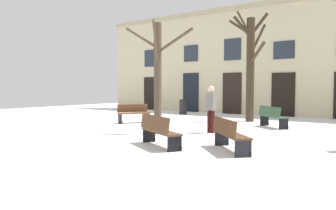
{
  "coord_description": "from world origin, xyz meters",
  "views": [
    {
      "loc": [
        8.78,
        -10.38,
        1.7
      ],
      "look_at": [
        0.0,
        1.8,
        0.88
      ],
      "focal_mm": 34.82,
      "sensor_mm": 36.0,
      "label": 1
    }
  ],
  "objects_px": {
    "bench_far_corner": "(272,117)",
    "bench_facing_shops": "(159,131)",
    "tree_right_of_center": "(158,74)",
    "bench_back_to_back_right": "(134,113)",
    "bench_back_to_back_left": "(229,134)",
    "tree_near_facade": "(250,64)",
    "litter_bin": "(183,107)",
    "person_by_shop_door": "(211,107)"
  },
  "relations": [
    {
      "from": "tree_right_of_center",
      "to": "bench_far_corner",
      "type": "xyz_separation_m",
      "value": [
        2.81,
        4.29,
        -1.7
      ]
    },
    {
      "from": "bench_far_corner",
      "to": "bench_back_to_back_left",
      "type": "bearing_deg",
      "value": 137.52
    },
    {
      "from": "bench_back_to_back_left",
      "to": "bench_back_to_back_right",
      "type": "distance_m",
      "value": 7.59
    },
    {
      "from": "tree_near_facade",
      "to": "tree_right_of_center",
      "type": "bearing_deg",
      "value": -100.3
    },
    {
      "from": "litter_bin",
      "to": "bench_back_to_back_right",
      "type": "height_order",
      "value": "litter_bin"
    },
    {
      "from": "bench_back_to_back_left",
      "to": "bench_facing_shops",
      "type": "xyz_separation_m",
      "value": [
        -1.91,
        -0.6,
        0.01
      ]
    },
    {
      "from": "tree_right_of_center",
      "to": "bench_facing_shops",
      "type": "height_order",
      "value": "tree_right_of_center"
    },
    {
      "from": "bench_back_to_back_left",
      "to": "bench_far_corner",
      "type": "bearing_deg",
      "value": -37.2
    },
    {
      "from": "tree_near_facade",
      "to": "bench_far_corner",
      "type": "relative_size",
      "value": 3.58
    },
    {
      "from": "tree_near_facade",
      "to": "bench_back_to_back_left",
      "type": "bearing_deg",
      "value": -72.15
    },
    {
      "from": "bench_facing_shops",
      "to": "person_by_shop_door",
      "type": "bearing_deg",
      "value": -60.04
    },
    {
      "from": "litter_bin",
      "to": "bench_back_to_back_left",
      "type": "xyz_separation_m",
      "value": [
        7.52,
        -9.25,
        -0.01
      ]
    },
    {
      "from": "bench_back_to_back_right",
      "to": "litter_bin",
      "type": "bearing_deg",
      "value": 37.64
    },
    {
      "from": "bench_back_to_back_left",
      "to": "tree_right_of_center",
      "type": "bearing_deg",
      "value": 23.11
    },
    {
      "from": "bench_far_corner",
      "to": "person_by_shop_door",
      "type": "distance_m",
      "value": 3.29
    },
    {
      "from": "bench_far_corner",
      "to": "bench_facing_shops",
      "type": "height_order",
      "value": "bench_facing_shops"
    },
    {
      "from": "person_by_shop_door",
      "to": "bench_back_to_back_right",
      "type": "bearing_deg",
      "value": 4.16
    },
    {
      "from": "litter_bin",
      "to": "person_by_shop_door",
      "type": "xyz_separation_m",
      "value": [
        5.46,
        -6.46,
        0.51
      ]
    },
    {
      "from": "tree_near_facade",
      "to": "bench_far_corner",
      "type": "distance_m",
      "value": 3.43
    },
    {
      "from": "bench_far_corner",
      "to": "bench_back_to_back_right",
      "type": "relative_size",
      "value": 0.96
    },
    {
      "from": "tree_near_facade",
      "to": "bench_back_to_back_right",
      "type": "bearing_deg",
      "value": -137.4
    },
    {
      "from": "bench_facing_shops",
      "to": "tree_near_facade",
      "type": "bearing_deg",
      "value": -58.86
    },
    {
      "from": "litter_bin",
      "to": "person_by_shop_door",
      "type": "height_order",
      "value": "person_by_shop_door"
    },
    {
      "from": "tree_right_of_center",
      "to": "bench_back_to_back_right",
      "type": "xyz_separation_m",
      "value": [
        -3.13,
        2.17,
        -1.71
      ]
    },
    {
      "from": "tree_right_of_center",
      "to": "tree_near_facade",
      "type": "relative_size",
      "value": 0.74
    },
    {
      "from": "person_by_shop_door",
      "to": "bench_far_corner",
      "type": "bearing_deg",
      "value": -99.69
    },
    {
      "from": "tree_near_facade",
      "to": "person_by_shop_door",
      "type": "relative_size",
      "value": 3.08
    },
    {
      "from": "tree_near_facade",
      "to": "litter_bin",
      "type": "bearing_deg",
      "value": 161.34
    },
    {
      "from": "litter_bin",
      "to": "bench_back_to_back_right",
      "type": "relative_size",
      "value": 0.59
    },
    {
      "from": "bench_back_to_back_left",
      "to": "bench_facing_shops",
      "type": "distance_m",
      "value": 2.0
    },
    {
      "from": "person_by_shop_door",
      "to": "litter_bin",
      "type": "bearing_deg",
      "value": -35.2
    },
    {
      "from": "bench_far_corner",
      "to": "bench_facing_shops",
      "type": "bearing_deg",
      "value": 119.8
    },
    {
      "from": "bench_facing_shops",
      "to": "person_by_shop_door",
      "type": "distance_m",
      "value": 3.44
    },
    {
      "from": "bench_back_to_back_right",
      "to": "bench_far_corner",
      "type": "bearing_deg",
      "value": -41.43
    },
    {
      "from": "tree_right_of_center",
      "to": "person_by_shop_door",
      "type": "xyz_separation_m",
      "value": [
        1.47,
        1.33,
        -1.19
      ]
    },
    {
      "from": "bench_far_corner",
      "to": "bench_facing_shops",
      "type": "distance_m",
      "value": 6.47
    },
    {
      "from": "tree_right_of_center",
      "to": "bench_back_to_back_right",
      "type": "relative_size",
      "value": 2.56
    },
    {
      "from": "tree_right_of_center",
      "to": "bench_facing_shops",
      "type": "relative_size",
      "value": 2.19
    },
    {
      "from": "tree_near_facade",
      "to": "bench_far_corner",
      "type": "height_order",
      "value": "tree_near_facade"
    },
    {
      "from": "tree_near_facade",
      "to": "bench_back_to_back_right",
      "type": "relative_size",
      "value": 3.44
    },
    {
      "from": "tree_right_of_center",
      "to": "litter_bin",
      "type": "bearing_deg",
      "value": 117.12
    },
    {
      "from": "bench_far_corner",
      "to": "bench_back_to_back_left",
      "type": "xyz_separation_m",
      "value": [
        0.72,
        -5.76,
        -0.01
      ]
    }
  ]
}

